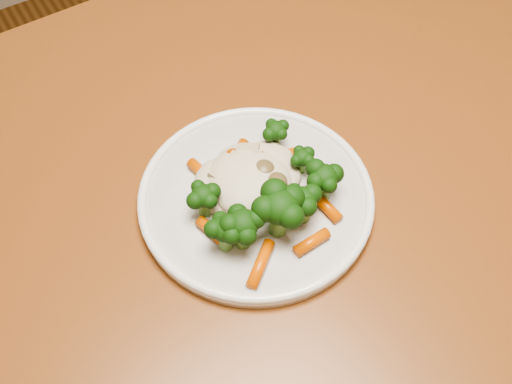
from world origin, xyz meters
TOP-DOWN VIEW (x-y plane):
  - dining_table at (-0.12, -0.02)m, footprint 1.34×0.91m
  - plate at (-0.16, 0.01)m, footprint 0.25×0.25m
  - meal at (-0.17, -0.01)m, footprint 0.16×0.17m

SIDE VIEW (x-z plane):
  - dining_table at x=-0.12m, z-range 0.29..1.04m
  - plate at x=-0.16m, z-range 0.75..0.76m
  - meal at x=-0.17m, z-range 0.76..0.81m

